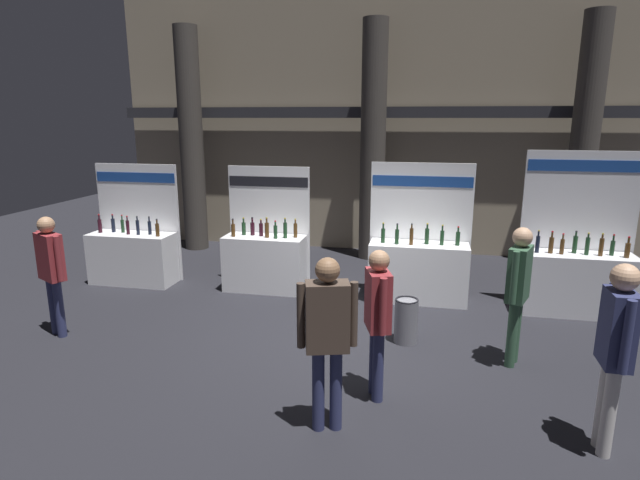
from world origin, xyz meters
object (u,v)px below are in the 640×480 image
object	(u,v)px
trash_bin	(406,321)
visitor_4	(378,311)
exhibitor_booth_3	(577,275)
exhibitor_booth_2	(418,266)
exhibitor_booth_1	(265,258)
visitor_1	(327,328)
visitor_2	(518,284)
visitor_3	(616,342)
exhibitor_booth_0	(134,253)
visitor_0	(51,265)

from	to	relation	value
trash_bin	visitor_4	bearing A→B (deg)	-99.91
exhibitor_booth_3	exhibitor_booth_2	bearing A→B (deg)	177.69
exhibitor_booth_1	visitor_1	distance (m)	4.50
exhibitor_booth_2	trash_bin	world-z (taller)	exhibitor_booth_2
visitor_4	visitor_2	bearing A→B (deg)	107.91
visitor_2	visitor_3	world-z (taller)	visitor_3
exhibitor_booth_1	visitor_3	size ratio (longest dim) A/B	1.20
trash_bin	visitor_3	world-z (taller)	visitor_3
exhibitor_booth_0	visitor_2	size ratio (longest dim) A/B	1.25
exhibitor_booth_2	visitor_1	size ratio (longest dim) A/B	1.30
exhibitor_booth_1	visitor_1	bearing A→B (deg)	-64.59
exhibitor_booth_1	visitor_3	distance (m)	5.97
exhibitor_booth_2	visitor_0	distance (m)	5.67
visitor_2	visitor_4	xyz separation A→B (m)	(-1.62, -1.14, -0.05)
exhibitor_booth_1	visitor_2	distance (m)	4.55
exhibitor_booth_2	visitor_3	size ratio (longest dim) A/B	1.27
exhibitor_booth_3	trash_bin	world-z (taller)	exhibitor_booth_3
visitor_4	exhibitor_booth_2	bearing A→B (deg)	156.11
exhibitor_booth_0	visitor_3	size ratio (longest dim) A/B	1.21
exhibitor_booth_0	visitor_3	world-z (taller)	exhibitor_booth_0
trash_bin	visitor_0	distance (m)	5.03
exhibitor_booth_3	visitor_4	world-z (taller)	exhibitor_booth_3
exhibitor_booth_3	visitor_0	world-z (taller)	exhibitor_booth_3
exhibitor_booth_0	trash_bin	distance (m)	5.44
exhibitor_booth_0	trash_bin	bearing A→B (deg)	-18.01
exhibitor_booth_3	trash_bin	size ratio (longest dim) A/B	4.02
trash_bin	visitor_4	world-z (taller)	visitor_4
exhibitor_booth_0	visitor_3	bearing A→B (deg)	-27.86
visitor_1	visitor_0	bearing A→B (deg)	145.04
visitor_4	exhibitor_booth_1	bearing A→B (deg)	-162.20
visitor_0	visitor_2	bearing A→B (deg)	31.40
exhibitor_booth_0	visitor_0	xyz separation A→B (m)	(0.25, -2.45, 0.47)
exhibitor_booth_0	exhibitor_booth_3	xyz separation A→B (m)	(7.77, 0.01, 0.05)
visitor_1	visitor_2	size ratio (longest dim) A/B	1.01
visitor_0	visitor_3	distance (m)	6.96
visitor_0	visitor_3	bearing A→B (deg)	17.16
exhibitor_booth_2	visitor_1	distance (m)	4.14
visitor_4	exhibitor_booth_3	bearing A→B (deg)	121.02
exhibitor_booth_0	visitor_3	distance (m)	8.03
exhibitor_booth_2	exhibitor_booth_3	bearing A→B (deg)	-2.31
exhibitor_booth_0	exhibitor_booth_2	distance (m)	5.29
exhibitor_booth_2	trash_bin	xyz separation A→B (m)	(-0.12, -1.80, -0.28)
visitor_1	visitor_4	size ratio (longest dim) A/B	1.05
visitor_0	visitor_1	world-z (taller)	visitor_1
exhibitor_booth_3	visitor_3	size ratio (longest dim) A/B	1.40
visitor_2	exhibitor_booth_3	bearing A→B (deg)	-9.68
trash_bin	visitor_2	bearing A→B (deg)	-15.82
trash_bin	exhibitor_booth_1	bearing A→B (deg)	145.37
exhibitor_booth_0	exhibitor_booth_3	world-z (taller)	exhibitor_booth_3
visitor_0	visitor_3	world-z (taller)	visitor_3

